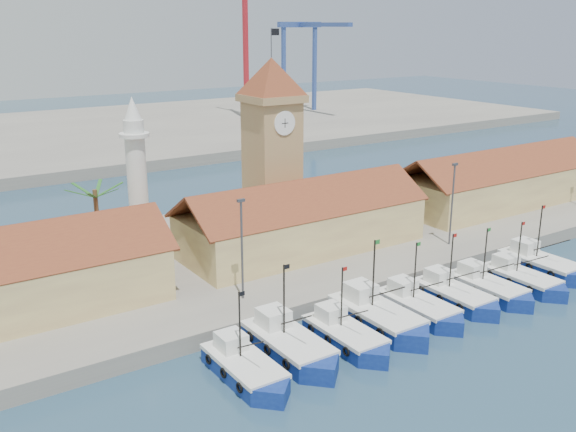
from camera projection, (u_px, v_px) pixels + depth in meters
ground at (440, 331)px, 53.57m from camera, size 400.00×400.00×0.00m
quay at (282, 244)px, 72.46m from camera, size 140.00×32.00×1.50m
terminal at (68, 136)px, 140.85m from camera, size 240.00×80.00×2.00m
boat_0 at (246, 370)px, 46.11m from camera, size 3.31×9.06×6.86m
boat_1 at (291, 347)px, 49.23m from camera, size 3.70×10.12×7.66m
boat_2 at (347, 337)px, 50.92m from camera, size 3.26×8.94×6.77m
boat_3 at (379, 318)px, 53.94m from camera, size 3.83×10.50×7.94m
boat_4 at (420, 309)px, 56.06m from camera, size 3.36×9.20×6.96m
boat_5 at (456, 297)px, 58.45m from camera, size 3.34×9.14×6.92m
boat_6 at (489, 289)px, 60.19m from camera, size 3.31×9.08×6.87m
boat_7 at (523, 281)px, 62.22m from camera, size 3.29×9.00×6.81m
boat_8 at (543, 266)px, 65.82m from camera, size 3.58×9.80×7.41m
hall_center at (303, 225)px, 68.35m from camera, size 27.04×10.13×7.61m
hall_right at (499, 185)px, 85.41m from camera, size 31.20×10.13×7.61m
clock_tower at (272, 143)px, 70.83m from camera, size 5.80×5.80×22.70m
minaret at (137, 177)px, 65.08m from camera, size 3.00×3.00×16.30m
palm_tree at (98, 222)px, 61.82m from camera, size 5.60×5.03×8.39m
lamp_posts at (355, 221)px, 61.53m from camera, size 80.70×0.25×9.03m
crane_red_right at (249, 12)px, 150.77m from camera, size 1.00×35.14×45.23m
gantry at (307, 43)px, 165.76m from camera, size 13.00×22.00×23.20m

